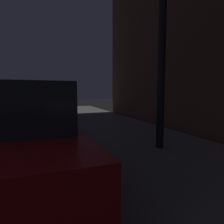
% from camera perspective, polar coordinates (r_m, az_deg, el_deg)
% --- Properties ---
extents(car_red, '(2.17, 4.11, 1.43)m').
position_cam_1_polar(car_red, '(3.15, -28.80, -6.05)').
color(car_red, maroon).
rests_on(car_red, ground).
extents(car_blue, '(2.15, 4.45, 1.43)m').
position_cam_1_polar(car_blue, '(9.08, -22.43, 1.44)').
color(car_blue, navy).
rests_on(car_blue, ground).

